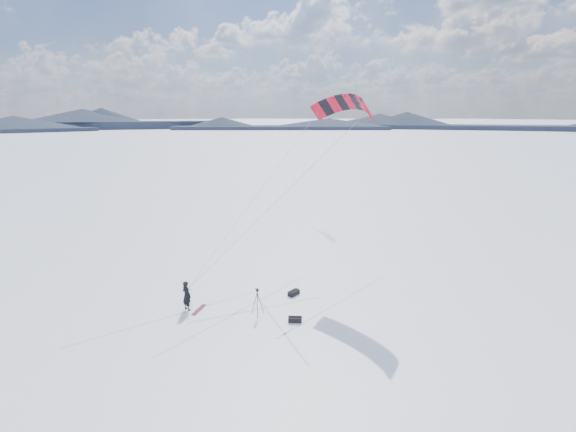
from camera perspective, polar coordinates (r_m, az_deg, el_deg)
ground at (r=24.84m, az=-6.41°, el=-12.92°), size 1800.00×1800.00×0.00m
horizon_hills at (r=23.72m, az=-6.59°, el=-6.84°), size 704.00×704.42×8.00m
snow_tracks at (r=24.08m, az=-9.27°, el=-13.92°), size 13.93×10.25×0.01m
snowkiter at (r=25.65m, az=-13.59°, el=-12.34°), size 0.61×0.75×1.78m
snowboard at (r=25.45m, az=-12.08°, el=-12.42°), size 1.21×1.15×0.04m
tripod at (r=23.97m, az=-4.22°, el=-11.16°), size 0.65×0.74×1.61m
gear_bag_a at (r=26.73m, az=0.78°, el=-10.44°), size 0.88×0.63×0.36m
gear_bag_b at (r=23.60m, az=0.97°, el=-13.94°), size 0.83×0.72×0.34m
power_kite at (r=29.21m, az=7.81°, el=14.55°), size 12.90×5.57×11.27m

